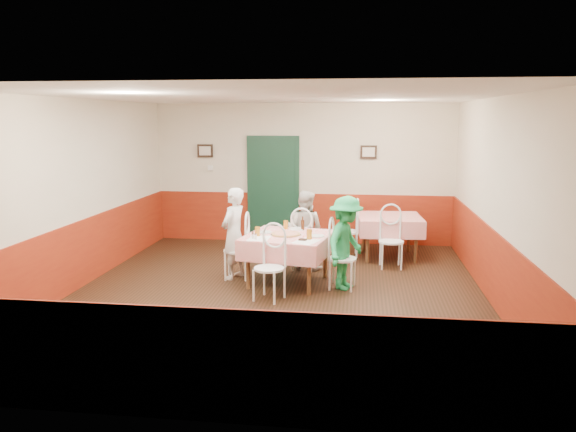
# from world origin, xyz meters

# --- Properties ---
(floor) EXTENTS (7.00, 7.00, 0.00)m
(floor) POSITION_xyz_m (0.00, 0.00, 0.00)
(floor) COLOR black
(floor) RESTS_ON ground
(ceiling) EXTENTS (7.00, 7.00, 0.00)m
(ceiling) POSITION_xyz_m (0.00, 0.00, 2.80)
(ceiling) COLOR white
(ceiling) RESTS_ON back_wall
(back_wall) EXTENTS (6.00, 0.10, 2.80)m
(back_wall) POSITION_xyz_m (0.00, 3.50, 1.40)
(back_wall) COLOR beige
(back_wall) RESTS_ON ground
(front_wall) EXTENTS (6.00, 0.10, 2.80)m
(front_wall) POSITION_xyz_m (0.00, -3.50, 1.40)
(front_wall) COLOR beige
(front_wall) RESTS_ON ground
(left_wall) EXTENTS (0.10, 7.00, 2.80)m
(left_wall) POSITION_xyz_m (-3.00, 0.00, 1.40)
(left_wall) COLOR beige
(left_wall) RESTS_ON ground
(right_wall) EXTENTS (0.10, 7.00, 2.80)m
(right_wall) POSITION_xyz_m (3.00, 0.00, 1.40)
(right_wall) COLOR beige
(right_wall) RESTS_ON ground
(wainscot_back) EXTENTS (6.00, 0.03, 1.00)m
(wainscot_back) POSITION_xyz_m (0.00, 3.48, 0.50)
(wainscot_back) COLOR maroon
(wainscot_back) RESTS_ON ground
(wainscot_front) EXTENTS (6.00, 0.03, 1.00)m
(wainscot_front) POSITION_xyz_m (0.00, -3.48, 0.50)
(wainscot_front) COLOR maroon
(wainscot_front) RESTS_ON ground
(wainscot_left) EXTENTS (0.03, 7.00, 1.00)m
(wainscot_left) POSITION_xyz_m (-2.98, 0.00, 0.50)
(wainscot_left) COLOR maroon
(wainscot_left) RESTS_ON ground
(wainscot_right) EXTENTS (0.03, 7.00, 1.00)m
(wainscot_right) POSITION_xyz_m (2.98, 0.00, 0.50)
(wainscot_right) COLOR maroon
(wainscot_right) RESTS_ON ground
(door) EXTENTS (0.96, 0.06, 2.10)m
(door) POSITION_xyz_m (-0.60, 3.45, 1.05)
(door) COLOR black
(door) RESTS_ON ground
(picture_left) EXTENTS (0.32, 0.03, 0.26)m
(picture_left) POSITION_xyz_m (-2.00, 3.45, 1.85)
(picture_left) COLOR black
(picture_left) RESTS_ON back_wall
(picture_right) EXTENTS (0.32, 0.03, 0.26)m
(picture_right) POSITION_xyz_m (1.30, 3.45, 1.85)
(picture_right) COLOR black
(picture_right) RESTS_ON back_wall
(thermostat) EXTENTS (0.10, 0.03, 0.10)m
(thermostat) POSITION_xyz_m (-1.90, 3.45, 1.50)
(thermostat) COLOR white
(thermostat) RESTS_ON back_wall
(main_table) EXTENTS (1.42, 1.42, 0.77)m
(main_table) POSITION_xyz_m (0.08, 0.57, 0.38)
(main_table) COLOR red
(main_table) RESTS_ON ground
(second_table) EXTENTS (1.19, 1.19, 0.77)m
(second_table) POSITION_xyz_m (1.70, 2.44, 0.38)
(second_table) COLOR red
(second_table) RESTS_ON ground
(chair_left) EXTENTS (0.44, 0.44, 0.90)m
(chair_left) POSITION_xyz_m (-0.75, 0.72, 0.45)
(chair_left) COLOR white
(chair_left) RESTS_ON ground
(chair_right) EXTENTS (0.47, 0.47, 0.90)m
(chair_right) POSITION_xyz_m (0.92, 0.41, 0.45)
(chair_right) COLOR white
(chair_right) RESTS_ON ground
(chair_far) EXTENTS (0.47, 0.47, 0.90)m
(chair_far) POSITION_xyz_m (0.24, 1.40, 0.45)
(chair_far) COLOR white
(chair_far) RESTS_ON ground
(chair_near) EXTENTS (0.53, 0.53, 0.90)m
(chair_near) POSITION_xyz_m (-0.07, -0.27, 0.45)
(chair_near) COLOR white
(chair_near) RESTS_ON ground
(chair_second_a) EXTENTS (0.45, 0.45, 0.90)m
(chair_second_a) POSITION_xyz_m (0.95, 2.44, 0.45)
(chair_second_a) COLOR white
(chair_second_a) RESTS_ON ground
(chair_second_b) EXTENTS (0.45, 0.45, 0.90)m
(chair_second_b) POSITION_xyz_m (1.70, 1.69, 0.45)
(chair_second_b) COLOR white
(chair_second_b) RESTS_ON ground
(pizza) EXTENTS (0.50, 0.50, 0.03)m
(pizza) POSITION_xyz_m (0.05, 0.55, 0.77)
(pizza) COLOR #B74723
(pizza) RESTS_ON main_table
(plate_left) EXTENTS (0.29, 0.29, 0.01)m
(plate_left) POSITION_xyz_m (-0.31, 0.66, 0.77)
(plate_left) COLOR white
(plate_left) RESTS_ON main_table
(plate_right) EXTENTS (0.29, 0.29, 0.01)m
(plate_right) POSITION_xyz_m (0.51, 0.51, 0.77)
(plate_right) COLOR white
(plate_right) RESTS_ON main_table
(plate_far) EXTENTS (0.29, 0.29, 0.01)m
(plate_far) POSITION_xyz_m (0.17, 1.01, 0.77)
(plate_far) COLOR white
(plate_far) RESTS_ON main_table
(glass_a) EXTENTS (0.09, 0.09, 0.14)m
(glass_a) POSITION_xyz_m (-0.36, 0.42, 0.83)
(glass_a) COLOR #BF7219
(glass_a) RESTS_ON main_table
(glass_b) EXTENTS (0.09, 0.09, 0.15)m
(glass_b) POSITION_xyz_m (0.43, 0.29, 0.83)
(glass_b) COLOR #BF7219
(glass_b) RESTS_ON main_table
(glass_c) EXTENTS (0.09, 0.09, 0.14)m
(glass_c) POSITION_xyz_m (-0.01, 1.02, 0.83)
(glass_c) COLOR #BF7219
(glass_c) RESTS_ON main_table
(beer_bottle) EXTENTS (0.06, 0.06, 0.20)m
(beer_bottle) POSITION_xyz_m (0.27, 0.96, 0.86)
(beer_bottle) COLOR #381C0A
(beer_bottle) RESTS_ON main_table
(shaker_a) EXTENTS (0.04, 0.04, 0.09)m
(shaker_a) POSITION_xyz_m (-0.39, 0.21, 0.81)
(shaker_a) COLOR silver
(shaker_a) RESTS_ON main_table
(shaker_b) EXTENTS (0.04, 0.04, 0.09)m
(shaker_b) POSITION_xyz_m (-0.34, 0.17, 0.81)
(shaker_b) COLOR silver
(shaker_b) RESTS_ON main_table
(shaker_c) EXTENTS (0.04, 0.04, 0.09)m
(shaker_c) POSITION_xyz_m (-0.41, 0.32, 0.81)
(shaker_c) COLOR #B23319
(shaker_c) RESTS_ON main_table
(menu_left) EXTENTS (0.32, 0.41, 0.00)m
(menu_left) POSITION_xyz_m (-0.31, 0.25, 0.76)
(menu_left) COLOR white
(menu_left) RESTS_ON main_table
(menu_right) EXTENTS (0.43, 0.48, 0.00)m
(menu_right) POSITION_xyz_m (0.40, 0.13, 0.76)
(menu_right) COLOR white
(menu_right) RESTS_ON main_table
(wallet) EXTENTS (0.12, 0.11, 0.02)m
(wallet) POSITION_xyz_m (0.35, 0.20, 0.77)
(wallet) COLOR black
(wallet) RESTS_ON main_table
(diner_left) EXTENTS (0.50, 0.61, 1.44)m
(diner_left) POSITION_xyz_m (-0.80, 0.73, 0.72)
(diner_left) COLOR gray
(diner_left) RESTS_ON ground
(diner_far) EXTENTS (0.76, 0.67, 1.32)m
(diner_far) POSITION_xyz_m (0.25, 1.45, 0.66)
(diner_far) COLOR gray
(diner_far) RESTS_ON ground
(diner_right) EXTENTS (0.83, 1.03, 1.39)m
(diner_right) POSITION_xyz_m (0.97, 0.40, 0.70)
(diner_right) COLOR gray
(diner_right) RESTS_ON ground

